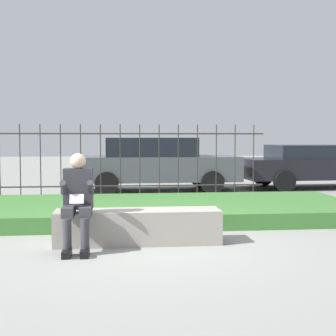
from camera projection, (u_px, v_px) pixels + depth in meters
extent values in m
plane|color=gray|center=(138.00, 243.00, 6.54)|extent=(60.00, 60.00, 0.00)
cube|color=gray|center=(138.00, 227.00, 6.53)|extent=(2.30, 0.53, 0.47)
cube|color=slate|center=(138.00, 241.00, 6.54)|extent=(2.21, 0.49, 0.08)
cube|color=black|center=(67.00, 254.00, 5.79)|extent=(0.11, 0.26, 0.09)
cylinder|color=#38383D|center=(67.00, 234.00, 5.83)|extent=(0.11, 0.11, 0.38)
cube|color=#38383D|center=(69.00, 211.00, 6.02)|extent=(0.15, 0.42, 0.13)
cube|color=black|center=(85.00, 253.00, 5.81)|extent=(0.11, 0.26, 0.09)
cylinder|color=#38383D|center=(85.00, 233.00, 5.86)|extent=(0.11, 0.11, 0.38)
cube|color=#38383D|center=(86.00, 211.00, 6.05)|extent=(0.15, 0.42, 0.13)
cube|color=#333338|center=(78.00, 188.00, 6.23)|extent=(0.38, 0.24, 0.54)
sphere|color=#DBB293|center=(78.00, 161.00, 6.18)|extent=(0.21, 0.21, 0.21)
cylinder|color=#333338|center=(64.00, 188.00, 6.05)|extent=(0.08, 0.29, 0.24)
cylinder|color=#333338|center=(91.00, 188.00, 6.08)|extent=(0.08, 0.29, 0.24)
cube|color=beige|center=(77.00, 199.00, 5.98)|extent=(0.18, 0.09, 0.13)
cube|color=#3D7533|center=(133.00, 210.00, 8.69)|extent=(8.31, 2.95, 0.26)
cylinder|color=#332D28|center=(130.00, 186.00, 10.85)|extent=(6.31, 0.03, 0.03)
cylinder|color=#332D28|center=(130.00, 134.00, 10.77)|extent=(6.31, 0.03, 0.03)
cylinder|color=#332D28|center=(0.00, 164.00, 10.51)|extent=(0.02, 0.02, 1.78)
cylinder|color=#332D28|center=(20.00, 164.00, 10.56)|extent=(0.02, 0.02, 1.78)
cylinder|color=#332D28|center=(41.00, 163.00, 10.60)|extent=(0.02, 0.02, 1.78)
cylinder|color=#332D28|center=(61.00, 163.00, 10.65)|extent=(0.02, 0.02, 1.78)
cylinder|color=#332D28|center=(81.00, 163.00, 10.70)|extent=(0.02, 0.02, 1.78)
cylinder|color=#332D28|center=(101.00, 163.00, 10.74)|extent=(0.02, 0.02, 1.78)
cylinder|color=#332D28|center=(120.00, 163.00, 10.79)|extent=(0.02, 0.02, 1.78)
cylinder|color=#332D28|center=(140.00, 163.00, 10.84)|extent=(0.02, 0.02, 1.78)
cylinder|color=#332D28|center=(159.00, 163.00, 10.88)|extent=(0.02, 0.02, 1.78)
cylinder|color=#332D28|center=(178.00, 163.00, 10.93)|extent=(0.02, 0.02, 1.78)
cylinder|color=#332D28|center=(197.00, 163.00, 10.98)|extent=(0.02, 0.02, 1.78)
cylinder|color=#332D28|center=(216.00, 162.00, 11.02)|extent=(0.02, 0.02, 1.78)
cylinder|color=#332D28|center=(235.00, 162.00, 11.07)|extent=(0.02, 0.02, 1.78)
cylinder|color=#332D28|center=(253.00, 162.00, 11.12)|extent=(0.02, 0.02, 1.78)
cube|color=#4C5156|center=(157.00, 168.00, 12.82)|extent=(4.42, 1.74, 0.66)
cube|color=black|center=(151.00, 147.00, 12.76)|extent=(2.43, 1.52, 0.50)
cylinder|color=black|center=(212.00, 183.00, 12.17)|extent=(0.61, 0.21, 0.61)
cylinder|color=black|center=(201.00, 177.00, 13.82)|extent=(0.61, 0.21, 0.61)
cylinder|color=black|center=(107.00, 184.00, 11.86)|extent=(0.61, 0.21, 0.61)
cylinder|color=black|center=(108.00, 178.00, 13.51)|extent=(0.61, 0.21, 0.61)
cube|color=black|center=(319.00, 168.00, 13.66)|extent=(4.65, 1.91, 0.58)
cube|color=black|center=(314.00, 152.00, 13.60)|extent=(2.58, 1.61, 0.39)
cylinder|color=black|center=(285.00, 181.00, 12.65)|extent=(0.60, 0.23, 0.59)
cylinder|color=black|center=(263.00, 176.00, 14.29)|extent=(0.60, 0.23, 0.59)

